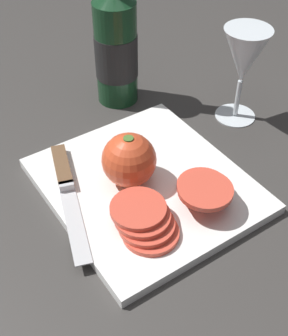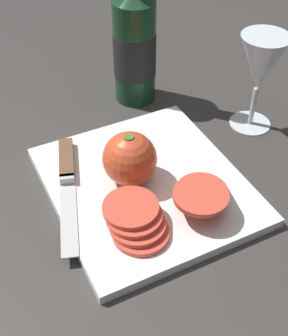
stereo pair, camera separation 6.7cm
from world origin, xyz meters
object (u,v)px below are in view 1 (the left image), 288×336
(wine_bottle, at_px, (116,46))
(knife, at_px, (65,178))
(tomato_slice_stack_near, at_px, (144,221))
(whole_tomato, at_px, (129,160))
(wine_glass, at_px, (244,59))
(tomato_slice_stack_far, at_px, (204,188))

(wine_bottle, relative_size, knife, 1.39)
(knife, distance_m, tomato_slice_stack_near, 0.16)
(wine_bottle, xyz_separation_m, whole_tomato, (0.22, -0.12, -0.05))
(wine_glass, relative_size, knife, 0.75)
(whole_tomato, relative_size, tomato_slice_stack_far, 0.76)
(knife, xyz_separation_m, tomato_slice_stack_far, (0.15, 0.15, 0.01))
(wine_bottle, distance_m, tomato_slice_stack_near, 0.36)
(whole_tomato, relative_size, knife, 0.36)
(wine_bottle, height_order, tomato_slice_stack_near, wine_bottle)
(tomato_slice_stack_near, distance_m, tomato_slice_stack_far, 0.11)
(wine_bottle, bearing_deg, tomato_slice_stack_near, -25.46)
(wine_glass, xyz_separation_m, tomato_slice_stack_far, (0.14, -0.19, -0.08))
(whole_tomato, relative_size, tomato_slice_stack_near, 0.77)
(wine_bottle, xyz_separation_m, knife, (0.17, -0.20, -0.09))
(tomato_slice_stack_near, bearing_deg, whole_tomato, 159.44)
(tomato_slice_stack_near, xyz_separation_m, tomato_slice_stack_far, (-0.00, 0.11, 0.00))
(whole_tomato, bearing_deg, tomato_slice_stack_far, 37.22)
(whole_tomato, distance_m, tomato_slice_stack_far, 0.12)
(wine_bottle, bearing_deg, whole_tomato, -27.39)
(whole_tomato, height_order, tomato_slice_stack_far, whole_tomato)
(knife, relative_size, tomato_slice_stack_near, 2.14)
(wine_bottle, distance_m, tomato_slice_stack_far, 0.33)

